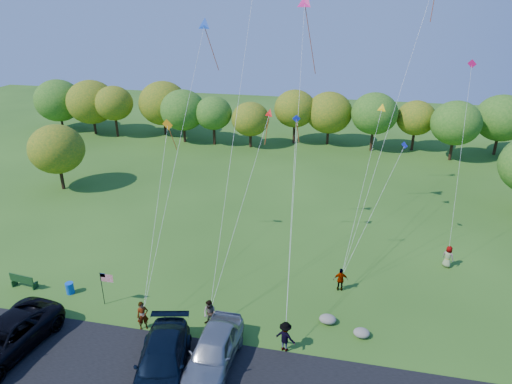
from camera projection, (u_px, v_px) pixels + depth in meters
ground at (211, 329)px, 28.21m from camera, size 140.00×140.00×0.00m
asphalt_lane at (189, 377)px, 24.62m from camera, size 44.00×6.00×0.06m
treeline at (295, 116)px, 58.56m from camera, size 75.90×27.63×8.30m
minivan_dark at (5, 338)px, 25.99m from camera, size 4.07×7.26×1.92m
minivan_navy at (162, 362)px, 24.33m from camera, size 3.97×6.88×1.88m
minivan_silver at (214, 350)px, 25.07m from camera, size 2.49×5.90×1.99m
flyer_a at (143, 316)px, 27.90m from camera, size 0.84×0.78×1.94m
flyer_b at (210, 313)px, 28.18m from camera, size 1.06×0.94×1.82m
flyer_c at (285, 337)px, 26.20m from camera, size 1.41×1.08×1.92m
flyer_d at (341, 280)px, 31.60m from camera, size 1.06×0.54×1.73m
flyer_e at (448, 257)px, 34.36m from camera, size 1.01×0.95×1.74m
park_bench at (23, 281)px, 31.95m from camera, size 2.00×0.59×1.10m
trash_barrel at (70, 288)px, 31.46m from camera, size 0.55×0.55×0.82m
flag_assembly at (105, 281)px, 29.72m from camera, size 0.91×0.59×2.47m
boulder_near at (328, 319)px, 28.67m from camera, size 1.08×0.84×0.54m
boulder_far at (362, 333)px, 27.53m from camera, size 0.99×0.83×0.52m
kites_aloft at (310, 17)px, 32.47m from camera, size 22.06×9.91×18.13m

